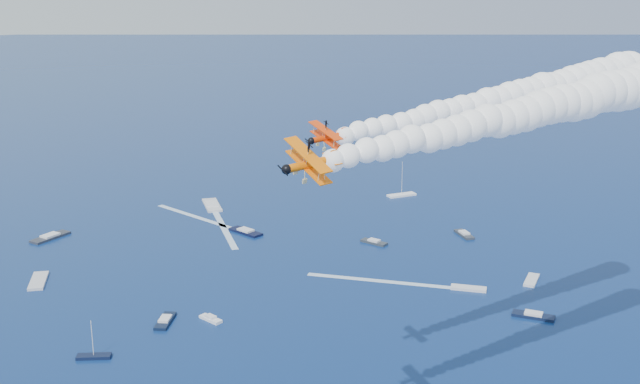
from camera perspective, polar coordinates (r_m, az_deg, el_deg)
biplane_lead at (r=116.02m, az=0.58°, el=4.00°), size 7.23×8.46×6.43m
biplane_trail at (r=96.16m, az=-0.69°, el=2.06°), size 8.61×10.33×8.35m
smoke_trail_lead at (r=137.66m, az=13.21°, el=6.62°), size 72.77×12.92×12.98m
smoke_trail_trail at (r=117.75m, az=14.24°, el=5.49°), size 72.80×13.46×12.98m
spectator_boats at (r=219.08m, az=-12.14°, el=-5.40°), size 236.32×156.81×0.70m
boat_wakes at (r=205.45m, az=-8.20°, el=-6.75°), size 145.83×169.96×0.04m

